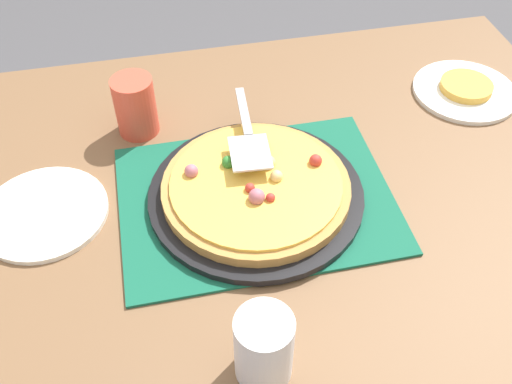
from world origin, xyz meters
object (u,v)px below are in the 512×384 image
pizza_pan (256,195)px  cup_near (264,347)px  served_slice_left (466,86)px  plate_side (44,213)px  cup_corner (135,106)px  pizza_server (248,135)px  pizza (256,187)px  plate_near_left (465,91)px

pizza_pan → cup_near: cup_near is taller
pizza_pan → served_slice_left: bearing=-157.2°
plate_side → cup_corner: size_ratio=1.83×
pizza_pan → served_slice_left: served_slice_left is taller
cup_corner → pizza_server: 0.24m
pizza_pan → served_slice_left: 0.55m
cup_corner → pizza_server: cup_corner is taller
pizza → served_slice_left: bearing=-157.2°
pizza → pizza_server: bearing=-94.1°
pizza_server → pizza: bearing=85.9°
pizza_pan → cup_corner: size_ratio=3.17×
cup_near → cup_corner: bearing=-76.8°
cup_near → cup_corner: (0.13, -0.55, 0.00)m
plate_near_left → pizza_server: bearing=13.0°
pizza_pan → plate_near_left: (-0.50, -0.21, -0.01)m
cup_near → served_slice_left: bearing=-136.7°
pizza → pizza_server: size_ratio=1.42×
pizza_server → pizza_pan: bearing=85.9°
pizza_pan → pizza_server: 0.11m
pizza_pan → plate_near_left: pizza_pan is taller
pizza → cup_near: (0.06, 0.32, 0.03)m
plate_near_left → served_slice_left: 0.01m
plate_side → pizza: bearing=173.4°
cup_near → cup_corner: size_ratio=1.00×
plate_near_left → plate_side: size_ratio=1.00×
pizza → served_slice_left: pizza is taller
pizza_server → cup_corner: bearing=-35.5°
plate_side → cup_corner: 0.27m
plate_near_left → pizza_server: 0.51m
served_slice_left → cup_near: bearing=43.3°
cup_near → plate_side: bearing=-49.4°
cup_near → pizza: bearing=-100.3°
served_slice_left → plate_side: bearing=11.0°
cup_near → pizza_server: (-0.06, -0.42, 0.01)m
plate_near_left → plate_side: same height
plate_near_left → cup_near: cup_near is taller
plate_near_left → cup_near: bearing=43.3°
pizza → plate_side: 0.37m
pizza → plate_near_left: pizza is taller
served_slice_left → pizza_pan: bearing=22.8°
cup_near → pizza_server: size_ratio=0.52×
pizza_pan → served_slice_left: (-0.50, -0.21, 0.01)m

